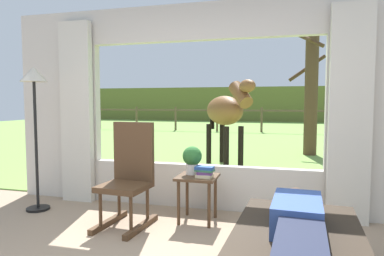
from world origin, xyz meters
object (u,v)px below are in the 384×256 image
object	(u,v)px
rocking_chair	(129,175)
floor_lamp_left	(34,95)
horse	(226,111)
side_table	(197,184)
book_stack	(205,172)
reclining_person	(298,224)
pasture_tree	(312,85)
potted_plant	(192,158)

from	to	relation	value
rocking_chair	floor_lamp_left	size ratio (longest dim) A/B	0.63
floor_lamp_left	horse	world-z (taller)	floor_lamp_left
side_table	horse	world-z (taller)	horse
rocking_chair	book_stack	world-z (taller)	rocking_chair
reclining_person	book_stack	distance (m)	1.57
side_table	pasture_tree	xyz separation A→B (m)	(1.56, 5.38, 1.34)
book_stack	floor_lamp_left	world-z (taller)	floor_lamp_left
side_table	book_stack	world-z (taller)	book_stack
floor_lamp_left	horse	xyz separation A→B (m)	(1.79, 3.39, -0.27)
reclining_person	rocking_chair	world-z (taller)	rocking_chair
potted_plant	book_stack	size ratio (longest dim) A/B	1.49
floor_lamp_left	horse	bearing A→B (deg)	62.17
floor_lamp_left	horse	size ratio (longest dim) A/B	1.02
rocking_chair	side_table	xyz separation A→B (m)	(0.70, 0.28, -0.12)
book_stack	horse	distance (m)	3.40
book_stack	pasture_tree	distance (m)	5.76
potted_plant	floor_lamp_left	size ratio (longest dim) A/B	0.18
horse	reclining_person	bearing A→B (deg)	69.21
potted_plant	pasture_tree	xyz separation A→B (m)	(1.64, 5.32, 1.07)
floor_lamp_left	pasture_tree	xyz separation A→B (m)	(3.58, 5.50, 0.34)
reclining_person	book_stack	world-z (taller)	book_stack
floor_lamp_left	side_table	bearing A→B (deg)	3.42
rocking_chair	book_stack	xyz separation A→B (m)	(0.80, 0.22, 0.04)
rocking_chair	horse	world-z (taller)	horse
reclining_person	floor_lamp_left	distance (m)	3.40
side_table	book_stack	bearing A→B (deg)	-32.95
reclining_person	side_table	size ratio (longest dim) A/B	2.76
reclining_person	side_table	bearing A→B (deg)	131.07
potted_plant	floor_lamp_left	world-z (taller)	floor_lamp_left
side_table	floor_lamp_left	world-z (taller)	floor_lamp_left
side_table	floor_lamp_left	xyz separation A→B (m)	(-2.02, -0.12, 1.00)
horse	potted_plant	bearing A→B (deg)	56.52
side_table	rocking_chair	bearing A→B (deg)	-158.01
reclining_person	horse	world-z (taller)	horse
side_table	pasture_tree	world-z (taller)	pasture_tree
side_table	book_stack	distance (m)	0.19
pasture_tree	horse	bearing A→B (deg)	-130.27
potted_plant	pasture_tree	distance (m)	5.67
rocking_chair	pasture_tree	xyz separation A→B (m)	(2.26, 5.66, 1.22)
reclining_person	rocking_chair	distance (m)	2.02
reclining_person	potted_plant	size ratio (longest dim) A/B	4.49
rocking_chair	horse	xyz separation A→B (m)	(0.47, 3.55, 0.61)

